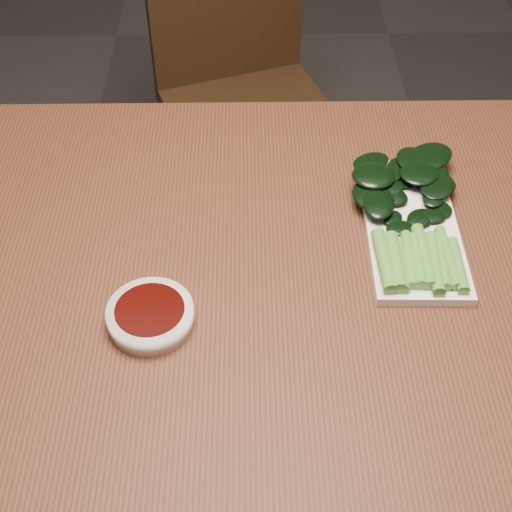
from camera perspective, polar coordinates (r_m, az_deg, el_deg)
name	(u,v)px	position (r m, az deg, el deg)	size (l,w,h in m)	color
ground	(264,505)	(1.62, 0.63, -19.31)	(6.00, 6.00, 0.00)	#2C2929
table	(268,300)	(1.04, 0.93, -3.58)	(1.40, 0.80, 0.75)	#482314
chair_far	(242,83)	(1.83, -1.14, 13.66)	(0.50, 0.50, 0.89)	black
sauce_bowl	(151,316)	(0.92, -8.44, -4.74)	(0.11, 0.11, 0.03)	white
serving_plate	(411,227)	(1.06, 12.29, 2.27)	(0.14, 0.29, 0.01)	white
gai_lan	(405,205)	(1.06, 11.82, 3.98)	(0.19, 0.32, 0.03)	#519332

